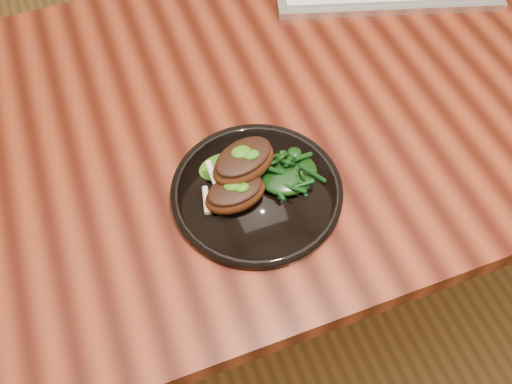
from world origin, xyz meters
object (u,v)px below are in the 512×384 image
at_px(lamb_chop_front, 235,193).
at_px(desk, 321,119).
at_px(greens_heap, 287,171).
at_px(plate, 257,191).

bearing_deg(lamb_chop_front, desk, 37.88).
bearing_deg(greens_heap, desk, 49.49).
distance_m(plate, greens_heap, 0.06).
height_order(desk, plate, plate).
height_order(desk, greens_heap, greens_heap).
xyz_separation_m(desk, lamb_chop_front, (-0.23, -0.18, 0.12)).
distance_m(desk, lamb_chop_front, 0.32).
height_order(plate, lamb_chop_front, lamb_chop_front).
bearing_deg(plate, desk, 41.45).
distance_m(desk, plate, 0.27).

